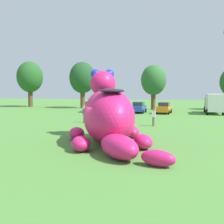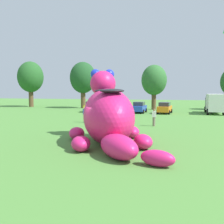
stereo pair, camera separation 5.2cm
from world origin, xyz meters
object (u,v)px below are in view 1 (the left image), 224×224
(car_black, at_px, (114,107))
(box_truck, at_px, (214,103))
(spectator_near_inflatable, at_px, (111,116))
(car_yellow, at_px, (92,107))
(car_blue, at_px, (139,107))
(car_orange, at_px, (164,108))
(spectator_by_cars, at_px, (84,115))
(spectator_wandering, at_px, (154,117))
(giant_inflatable_creature, at_px, (108,115))

(car_black, xyz_separation_m, box_truck, (14.98, 1.87, 0.74))
(car_black, height_order, spectator_near_inflatable, car_black)
(car_yellow, xyz_separation_m, car_blue, (7.68, 0.10, 0.00))
(car_orange, relative_size, spectator_near_inflatable, 2.49)
(car_black, relative_size, spectator_near_inflatable, 2.43)
(spectator_by_cars, bearing_deg, car_orange, 58.56)
(car_yellow, xyz_separation_m, car_orange, (11.56, -0.07, 0.00))
(spectator_near_inflatable, bearing_deg, car_orange, 71.27)
(box_truck, height_order, spectator_wandering, box_truck)
(car_black, xyz_separation_m, car_blue, (3.93, 0.47, 0.00))
(spectator_by_cars, distance_m, spectator_wandering, 7.62)
(spectator_by_cars, bearing_deg, spectator_near_inflatable, -17.09)
(giant_inflatable_creature, bearing_deg, spectator_near_inflatable, 103.86)
(car_black, distance_m, spectator_near_inflatable, 13.99)
(car_yellow, distance_m, box_truck, 18.80)
(giant_inflatable_creature, distance_m, car_blue, 23.10)
(box_truck, bearing_deg, spectator_wandering, -115.92)
(car_black, distance_m, spectator_by_cars, 12.67)
(box_truck, height_order, spectator_by_cars, box_truck)
(car_black, xyz_separation_m, spectator_by_cars, (-0.11, -12.67, -0.01))
(giant_inflatable_creature, height_order, car_blue, giant_inflatable_creature)
(giant_inflatable_creature, relative_size, car_yellow, 2.12)
(box_truck, xyz_separation_m, spectator_near_inflatable, (-11.89, -15.52, -0.75))
(car_black, height_order, car_blue, same)
(car_black, bearing_deg, spectator_near_inflatable, -77.26)
(car_yellow, xyz_separation_m, spectator_wandering, (11.19, -14.01, -0.01))
(giant_inflatable_creature, relative_size, car_blue, 2.10)
(car_yellow, xyz_separation_m, car_black, (3.75, -0.37, 0.00))
(car_black, bearing_deg, spectator_wandering, -61.36)
(car_orange, distance_m, box_truck, 7.37)
(car_black, relative_size, box_truck, 0.64)
(box_truck, bearing_deg, car_yellow, -175.43)
(car_blue, height_order, spectator_near_inflatable, car_blue)
(car_black, relative_size, car_blue, 0.99)
(car_black, xyz_separation_m, spectator_near_inflatable, (3.09, -13.65, -0.01))
(car_black, relative_size, spectator_by_cars, 2.43)
(car_yellow, bearing_deg, giant_inflatable_creature, -68.51)
(car_orange, height_order, box_truck, box_truck)
(car_yellow, distance_m, spectator_by_cars, 13.54)
(giant_inflatable_creature, height_order, spectator_wandering, giant_inflatable_creature)
(giant_inflatable_creature, relative_size, spectator_wandering, 5.12)
(spectator_by_cars, bearing_deg, giant_inflatable_creature, -61.41)
(giant_inflatable_creature, distance_m, box_truck, 26.30)
(giant_inflatable_creature, xyz_separation_m, spectator_near_inflatable, (-2.20, 8.92, -1.01))
(giant_inflatable_creature, bearing_deg, spectator_by_cars, 118.59)
(car_yellow, height_order, box_truck, box_truck)
(spectator_near_inflatable, height_order, spectator_by_cars, same)
(car_black, distance_m, box_truck, 15.12)
(giant_inflatable_creature, distance_m, spectator_wandering, 9.25)
(spectator_near_inflatable, bearing_deg, spectator_by_cars, 162.91)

